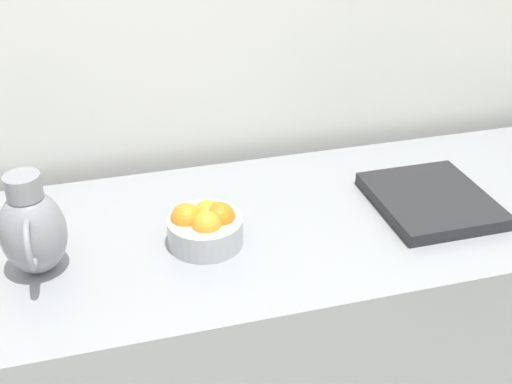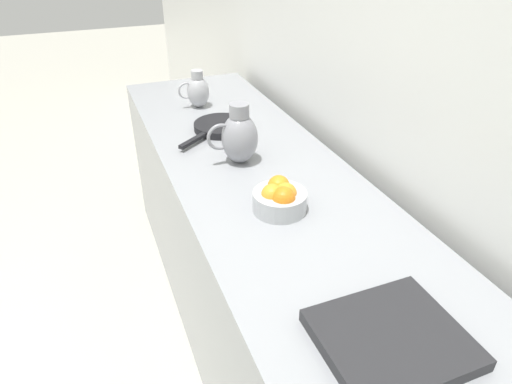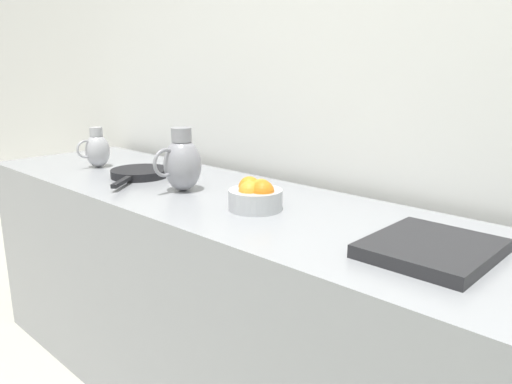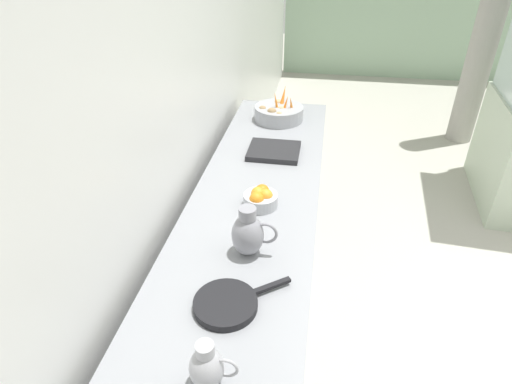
{
  "view_description": "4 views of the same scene",
  "coord_description": "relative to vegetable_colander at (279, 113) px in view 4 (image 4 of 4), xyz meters",
  "views": [
    {
      "loc": [
        -0.16,
        -0.4,
        1.83
      ],
      "look_at": [
        -1.35,
        -0.07,
        1.1
      ],
      "focal_mm": 43.73,
      "sensor_mm": 36.0,
      "label": 1
    },
    {
      "loc": [
        -0.87,
        1.02,
        1.8
      ],
      "look_at": [
        -1.3,
        -0.07,
        1.09
      ],
      "focal_mm": 31.69,
      "sensor_mm": 36.0,
      "label": 2
    },
    {
      "loc": [
        -0.25,
        0.95,
        1.41
      ],
      "look_at": [
        -1.35,
        -0.09,
        1.02
      ],
      "focal_mm": 34.33,
      "sensor_mm": 36.0,
      "label": 3
    },
    {
      "loc": [
        -1.14,
        -2.1,
        2.25
      ],
      "look_at": [
        -1.43,
        -0.37,
        1.13
      ],
      "focal_mm": 30.09,
      "sensor_mm": 36.0,
      "label": 4
    }
  ],
  "objects": [
    {
      "name": "tile_wall_left",
      "position": [
        -0.47,
        -0.71,
        0.52
      ],
      "size": [
        0.1,
        9.62,
        3.0
      ],
      "primitive_type": "cube",
      "color": "white",
      "rests_on": "ground_plane"
    },
    {
      "name": "prep_counter",
      "position": [
        0.0,
        -1.21,
        -0.52
      ],
      "size": [
        0.72,
        3.19,
        0.93
      ],
      "primitive_type": "cube",
      "color": "gray",
      "rests_on": "ground_plane"
    },
    {
      "name": "metal_pitcher_tall",
      "position": [
        0.05,
        -1.61,
        0.06
      ],
      "size": [
        0.21,
        0.15,
        0.25
      ],
      "color": "gray",
      "rests_on": "prep_counter"
    },
    {
      "name": "ground_plane",
      "position": [
        1.48,
        -1.03,
        -0.98
      ],
      "size": [
        16.69,
        16.69,
        0.0
      ],
      "primitive_type": "plane",
      "color": "#ADAA9E"
    },
    {
      "name": "skillet_on_counter",
      "position": [
        0.03,
        -1.95,
        -0.04
      ],
      "size": [
        0.38,
        0.32,
        0.03
      ],
      "color": "black",
      "rests_on": "prep_counter"
    },
    {
      "name": "support_column",
      "position": [
        1.98,
        1.97,
        0.52
      ],
      "size": [
        0.29,
        0.29,
        3.0
      ],
      "primitive_type": "cylinder",
      "color": "#9E9B93",
      "rests_on": "ground_plane"
    },
    {
      "name": "counter_sink_basin",
      "position": [
        0.04,
        -0.58,
        -0.04
      ],
      "size": [
        0.34,
        0.3,
        0.04
      ],
      "primitive_type": "cube",
      "color": "#232326",
      "rests_on": "prep_counter"
    },
    {
      "name": "vegetable_colander",
      "position": [
        0.0,
        0.0,
        0.0
      ],
      "size": [
        0.38,
        0.38,
        0.24
      ],
      "color": "#9EA0A5",
      "rests_on": "prep_counter"
    },
    {
      "name": "orange_bowl",
      "position": [
        0.05,
        -1.21,
        -0.01
      ],
      "size": [
        0.19,
        0.19,
        0.11
      ],
      "color": "#ADAFB5",
      "rests_on": "prep_counter"
    },
    {
      "name": "metal_pitcher_short",
      "position": [
        0.04,
        -2.29,
        0.03
      ],
      "size": [
        0.17,
        0.12,
        0.2
      ],
      "color": "#A3A3A8",
      "rests_on": "prep_counter"
    }
  ]
}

